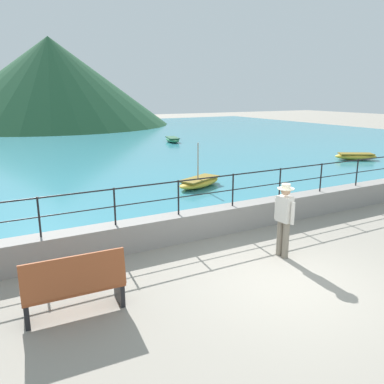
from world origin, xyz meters
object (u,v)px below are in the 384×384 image
Objects in this scene: boat_4 at (356,156)px; bench_main at (75,285)px; person_walking at (284,217)px; boat_1 at (173,139)px; boat_3 at (199,182)px.

bench_main is at bearing -154.23° from boat_4.
person_walking is at bearing 2.52° from bench_main.
bench_main is at bearing -119.90° from boat_1.
person_walking is 0.72× the size of boat_1.
boat_3 is 11.13m from boat_4.
boat_4 is (17.48, 8.44, -0.30)m from bench_main.
bench_main is at bearing -132.65° from boat_3.
boat_1 is 13.53m from boat_4.
boat_4 is (11.04, 1.45, -0.01)m from boat_3.
boat_3 reaches higher than boat_1.
bench_main is 19.41m from boat_4.
boat_1 and boat_4 have the same top height.
boat_4 is at bearing 32.99° from person_walking.
person_walking reaches higher than boat_4.
boat_3 is (1.64, 6.78, -0.72)m from person_walking.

